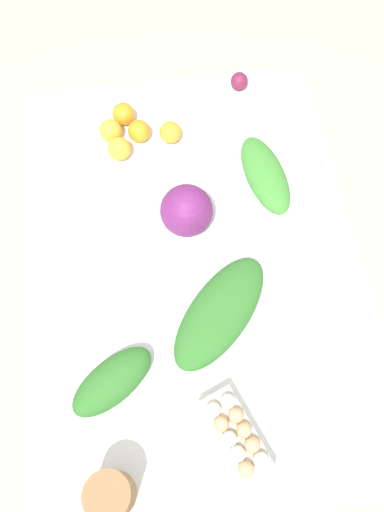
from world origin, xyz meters
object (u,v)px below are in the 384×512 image
object	(u,v)px
beet_root	(239,81)
orange_1	(111,131)
cabbage_purple	(187,211)
orange_2	(119,149)
orange_3	(170,132)
greens_bunch_scallion	(220,312)
egg_carton	(236,436)
greens_bunch_beet_tops	(112,381)
greens_bunch_dandelion	(265,174)
paper_bag	(111,495)
orange_4	(123,114)
orange_0	(139,131)

from	to	relation	value
beet_root	orange_1	bearing A→B (deg)	-70.67
cabbage_purple	orange_2	world-z (taller)	cabbage_purple
orange_3	greens_bunch_scallion	bearing A→B (deg)	5.71
egg_carton	greens_bunch_beet_tops	distance (m)	0.36
egg_carton	greens_bunch_dandelion	size ratio (longest dim) A/B	0.82
greens_bunch_beet_tops	greens_bunch_dandelion	xyz separation A→B (m)	(-0.61, 0.54, -0.01)
orange_1	orange_3	distance (m)	0.21
greens_bunch_dandelion	greens_bunch_scallion	world-z (taller)	greens_bunch_scallion
paper_bag	beet_root	bearing A→B (deg)	157.01
greens_bunch_beet_tops	greens_bunch_scallion	xyz separation A→B (m)	(-0.15, 0.32, -0.00)
orange_2	orange_3	bearing A→B (deg)	104.57
orange_2	orange_4	size ratio (longest dim) A/B	1.01
greens_bunch_dandelion	orange_3	world-z (taller)	orange_3
greens_bunch_beet_tops	orange_3	world-z (taller)	greens_bunch_beet_tops
greens_bunch_scallion	paper_bag	bearing A→B (deg)	-38.17
cabbage_purple	orange_3	world-z (taller)	cabbage_purple
cabbage_purple	orange_3	distance (m)	0.34
beet_root	orange_3	world-z (taller)	orange_3
greens_bunch_beet_tops	orange_0	xyz separation A→B (m)	(-0.84, 0.15, -0.00)
egg_carton	beet_root	size ratio (longest dim) A/B	4.05
paper_bag	orange_4	xyz separation A→B (m)	(-1.20, 0.12, -0.03)
greens_bunch_dandelion	orange_2	bearing A→B (deg)	-109.26
greens_bunch_beet_tops	orange_0	world-z (taller)	greens_bunch_beet_tops
egg_carton	beet_root	bearing A→B (deg)	148.43
orange_2	greens_bunch_beet_tops	bearing A→B (deg)	-5.56
paper_bag	beet_root	distance (m)	1.41
greens_bunch_scallion	orange_1	bearing A→B (deg)	-158.88
cabbage_purple	orange_0	distance (m)	0.38
orange_0	orange_3	xyz separation A→B (m)	(0.02, 0.11, -0.00)
greens_bunch_beet_tops	orange_3	bearing A→B (deg)	162.69
paper_bag	egg_carton	bearing A→B (deg)	106.22
cabbage_purple	orange_4	xyz separation A→B (m)	(-0.44, -0.17, -0.04)
cabbage_purple	orange_4	world-z (taller)	cabbage_purple
beet_root	orange_4	xyz separation A→B (m)	(0.10, -0.43, 0.01)
paper_bag	orange_3	world-z (taller)	paper_bag
egg_carton	orange_3	xyz separation A→B (m)	(-1.00, -0.05, -0.01)
paper_bag	greens_bunch_scallion	xyz separation A→B (m)	(-0.43, 0.34, -0.03)
egg_carton	orange_3	bearing A→B (deg)	161.99
greens_bunch_beet_tops	beet_root	bearing A→B (deg)	152.48
orange_0	orange_3	bearing A→B (deg)	79.57
orange_2	orange_3	distance (m)	0.19
cabbage_purple	orange_0	bearing A→B (deg)	-161.64
orange_1	orange_2	distance (m)	0.08
orange_3	orange_4	size ratio (longest dim) A/B	0.97
greens_bunch_beet_tops	orange_0	size ratio (longest dim) A/B	3.29
beet_root	orange_1	world-z (taller)	orange_1
beet_root	orange_0	distance (m)	0.42
greens_bunch_beet_tops	orange_1	size ratio (longest dim) A/B	3.25
greens_bunch_dandelion	orange_4	distance (m)	0.54
paper_bag	greens_bunch_dandelion	size ratio (longest dim) A/B	0.44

